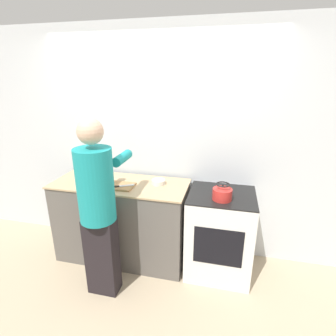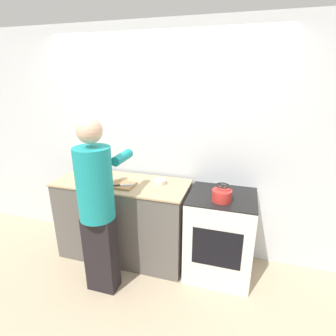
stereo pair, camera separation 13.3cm
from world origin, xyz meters
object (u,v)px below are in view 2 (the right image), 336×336
object	(u,v)px
knife	(122,185)
canister_jar	(87,171)
cutting_board	(121,185)
oven	(220,235)
kettle	(222,194)
bowl_prep	(159,182)
person	(97,203)

from	to	relation	value
knife	canister_jar	xyz separation A→B (m)	(-0.53, 0.17, 0.05)
cutting_board	knife	xyz separation A→B (m)	(0.03, -0.02, 0.01)
oven	kettle	bearing A→B (deg)	-89.90
oven	cutting_board	world-z (taller)	cutting_board
oven	kettle	distance (m)	0.54
kettle	canister_jar	size ratio (longest dim) A/B	1.42
oven	bowl_prep	size ratio (longest dim) A/B	6.34
knife	canister_jar	distance (m)	0.56
oven	canister_jar	bearing A→B (deg)	178.30
person	knife	world-z (taller)	person
kettle	bowl_prep	world-z (taller)	kettle
cutting_board	canister_jar	world-z (taller)	canister_jar
canister_jar	oven	bearing A→B (deg)	-1.70
cutting_board	bowl_prep	xyz separation A→B (m)	(0.38, 0.17, 0.02)
oven	bowl_prep	bearing A→B (deg)	174.76
person	kettle	xyz separation A→B (m)	(1.09, 0.43, 0.04)
cutting_board	kettle	size ratio (longest dim) A/B	1.61
knife	bowl_prep	distance (m)	0.40
person	bowl_prep	xyz separation A→B (m)	(0.40, 0.61, 0.02)
cutting_board	bowl_prep	distance (m)	0.42
bowl_prep	canister_jar	bearing A→B (deg)	-178.93
knife	person	bearing A→B (deg)	-124.52
person	cutting_board	bearing A→B (deg)	88.11
person	knife	distance (m)	0.43
canister_jar	kettle	bearing A→B (deg)	-5.93
knife	kettle	bearing A→B (deg)	-27.52
oven	person	distance (m)	1.31
oven	canister_jar	world-z (taller)	canister_jar
cutting_board	kettle	distance (m)	1.07
kettle	cutting_board	bearing A→B (deg)	179.23
kettle	canister_jar	bearing A→B (deg)	174.07
person	cutting_board	world-z (taller)	person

